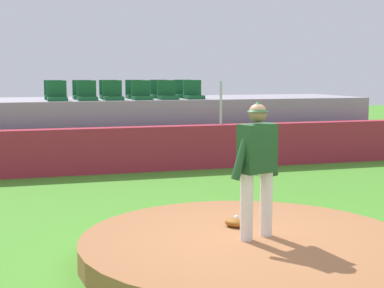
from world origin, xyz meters
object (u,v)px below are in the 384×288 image
at_px(stadium_chair_2, 113,94).
at_px(stadium_chair_10, 159,92).
at_px(stadium_chair_0, 57,95).
at_px(stadium_chair_4, 167,93).
at_px(stadium_chair_6, 54,93).
at_px(baseball, 236,218).
at_px(stadium_chair_11, 183,92).
at_px(stadium_chair_9, 135,93).
at_px(stadium_chair_8, 109,93).
at_px(stadium_chair_1, 87,94).
at_px(fielding_glove, 235,223).
at_px(stadium_chair_7, 82,93).
at_px(pitcher, 257,160).
at_px(stadium_chair_3, 142,94).
at_px(stadium_chair_5, 193,93).

height_order(stadium_chair_2, stadium_chair_10, same).
bearing_deg(stadium_chair_0, stadium_chair_10, -161.58).
distance_m(stadium_chair_4, stadium_chair_6, 2.97).
xyz_separation_m(baseball, stadium_chair_11, (1.56, 8.17, 1.49)).
bearing_deg(stadium_chair_9, stadium_chair_2, 51.13).
relative_size(stadium_chair_8, stadium_chair_10, 1.00).
bearing_deg(stadium_chair_1, fielding_glove, 97.93).
bearing_deg(stadium_chair_6, stadium_chair_7, 177.11).
height_order(fielding_glove, stadium_chair_10, stadium_chair_10).
bearing_deg(pitcher, stadium_chair_1, 76.89).
distance_m(stadium_chair_4, stadium_chair_11, 1.17).
bearing_deg(stadium_chair_0, stadium_chair_7, -128.64).
height_order(stadium_chair_6, stadium_chair_7, same).
relative_size(stadium_chair_3, stadium_chair_9, 1.00).
bearing_deg(stadium_chair_4, stadium_chair_11, -126.87).
distance_m(stadium_chair_2, stadium_chair_3, 0.73).
bearing_deg(stadium_chair_10, fielding_glove, 83.07).
xyz_separation_m(stadium_chair_3, stadium_chair_10, (0.70, 0.96, 0.00)).
height_order(stadium_chair_5, stadium_chair_6, same).
height_order(stadium_chair_0, stadium_chair_7, same).
bearing_deg(stadium_chair_4, fielding_glove, 82.38).
relative_size(stadium_chair_2, stadium_chair_10, 1.00).
relative_size(stadium_chair_4, stadium_chair_9, 1.00).
bearing_deg(stadium_chair_2, stadium_chair_3, 179.60).
bearing_deg(stadium_chair_11, stadium_chair_5, 91.57).
xyz_separation_m(stadium_chair_3, stadium_chair_11, (1.38, 0.94, 0.00)).
bearing_deg(stadium_chair_10, stadium_chair_9, 2.59).
relative_size(pitcher, stadium_chair_6, 3.41).
distance_m(stadium_chair_1, stadium_chair_3, 1.38).
height_order(stadium_chair_0, stadium_chair_6, same).
distance_m(stadium_chair_6, stadium_chair_7, 0.73).
height_order(stadium_chair_4, stadium_chair_11, same).
xyz_separation_m(stadium_chair_5, stadium_chair_6, (-3.54, 0.88, 0.00)).
distance_m(baseball, stadium_chair_9, 8.30).
relative_size(pitcher, stadium_chair_11, 3.41).
relative_size(stadium_chair_6, stadium_chair_7, 1.00).
relative_size(baseball, stadium_chair_10, 0.15).
height_order(pitcher, fielding_glove, pitcher).
bearing_deg(stadium_chair_9, stadium_chair_10, -177.41).
distance_m(baseball, stadium_chair_0, 7.65).
xyz_separation_m(stadium_chair_2, stadium_chair_5, (2.14, 0.05, 0.00)).
bearing_deg(stadium_chair_11, stadium_chair_6, -0.07).
relative_size(baseball, stadium_chair_4, 0.15).
height_order(stadium_chair_0, stadium_chair_10, same).
bearing_deg(stadium_chair_1, baseball, 99.42).
relative_size(stadium_chair_6, stadium_chair_9, 1.00).
relative_size(baseball, stadium_chair_2, 0.15).
bearing_deg(stadium_chair_7, stadium_chair_11, -179.33).
height_order(stadium_chair_10, stadium_chair_11, same).
distance_m(pitcher, stadium_chair_8, 9.08).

